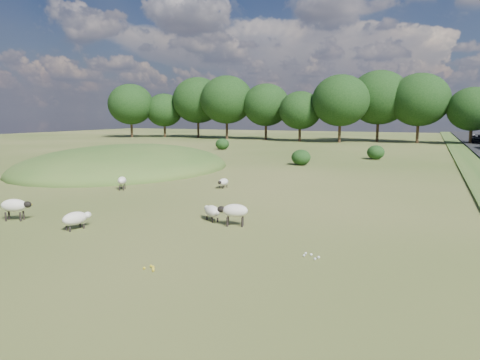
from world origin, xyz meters
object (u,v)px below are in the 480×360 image
Objects in this scene: sheep_1 at (234,211)px; sheep_3 at (15,206)px; sheep_5 at (212,211)px; car_2 at (479,139)px; sheep_4 at (223,182)px; sheep_0 at (76,218)px; sheep_2 at (122,181)px.

sheep_1 is 9.40m from sheep_3.
sheep_3 reaches higher than sheep_5.
sheep_1 is at bearing -103.40° from car_2.
sheep_3 is 1.18× the size of sheep_5.
sheep_1 is at bearing 32.84° from sheep_4.
sheep_0 is 64.57m from car_2.
sheep_1 is 10.93m from sheep_2.
sheep_0 is 9.04m from sheep_2.
sheep_1 is at bearing -5.76° from sheep_3.
car_2 reaches higher than sheep_5.
sheep_4 is at bearing -78.26° from sheep_1.
car_2 reaches higher than sheep_3.
sheep_0 is 1.14× the size of sheep_2.
car_2 is at bearing 45.57° from sheep_3.
sheep_0 is at bearing -107.53° from car_2.
sheep_1 reaches higher than sheep_2.
sheep_1 reaches higher than sheep_4.
sheep_3 is 1.28× the size of sheep_4.
sheep_5 is at bearing -0.43° from sheep_3.
sheep_5 is at bearing -104.64° from car_2.
sheep_1 is (5.49, 2.99, 0.19)m from sheep_0.
sheep_3 is (-3.43, 0.04, 0.21)m from sheep_0.
sheep_3 is at bearing 156.62° from sheep_2.
sheep_0 is 1.22× the size of sheep_4.
sheep_0 is 3.44m from sheep_3.
car_2 is at bearing -2.38° from sheep_0.
sheep_4 is (1.10, 10.96, -0.07)m from sheep_0.
sheep_5 is at bearing -35.61° from sheep_1.
car_2 is (13.96, 58.58, 0.24)m from sheep_1.
sheep_2 is 1.08× the size of sheep_4.
sheep_1 is 1.25× the size of sheep_4.
car_2 is at bearing -120.50° from sheep_1.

